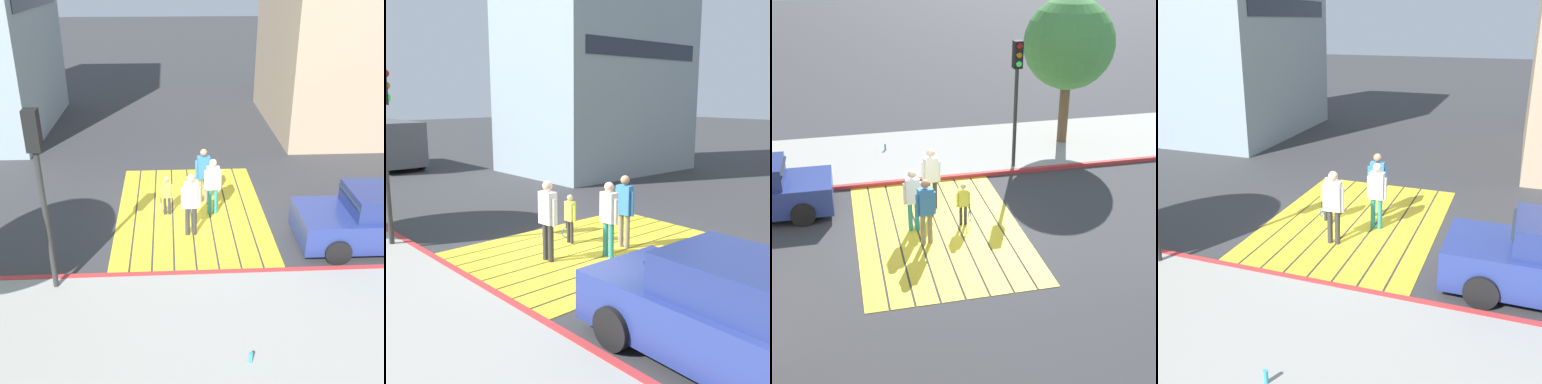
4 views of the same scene
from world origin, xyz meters
TOP-DOWN VIEW (x-y plane):
  - ground_plane at (0.00, 0.00)m, footprint 120.00×120.00m
  - crosswalk_stripes at (0.00, -0.00)m, footprint 6.40×4.35m
  - sidewalk_west at (-5.60, 0.00)m, footprint 4.80×40.00m
  - curb_painted at (-3.25, 0.00)m, footprint 0.16×40.00m
  - building_far_north at (8.50, 8.94)m, footprint 8.00×6.03m
  - water_bottle at (-6.09, -0.79)m, footprint 0.07×0.07m
  - pedestrian_adult_lead at (-1.31, 0.06)m, footprint 0.25×0.53m
  - pedestrian_adult_trailing at (-0.13, -0.63)m, footprint 0.23×0.51m
  - pedestrian_adult_side at (0.62, -0.41)m, footprint 0.28×0.51m
  - pedestrian_child_with_racket at (-0.13, 0.72)m, footprint 0.28×0.38m

SIDE VIEW (x-z plane):
  - ground_plane at x=0.00m, z-range 0.00..0.00m
  - crosswalk_stripes at x=0.00m, z-range 0.00..0.01m
  - sidewalk_west at x=-5.60m, z-range 0.00..0.12m
  - curb_painted at x=-3.25m, z-range 0.00..0.13m
  - water_bottle at x=-6.09m, z-range 0.12..0.34m
  - pedestrian_child_with_racket at x=-0.13m, z-range 0.07..1.31m
  - pedestrian_adult_trailing at x=-0.13m, z-range 0.14..1.88m
  - pedestrian_adult_side at x=0.62m, z-range 0.15..1.92m
  - pedestrian_adult_lead at x=-1.31m, z-range 0.15..1.97m
  - building_far_north at x=8.50m, z-range 0.00..10.03m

